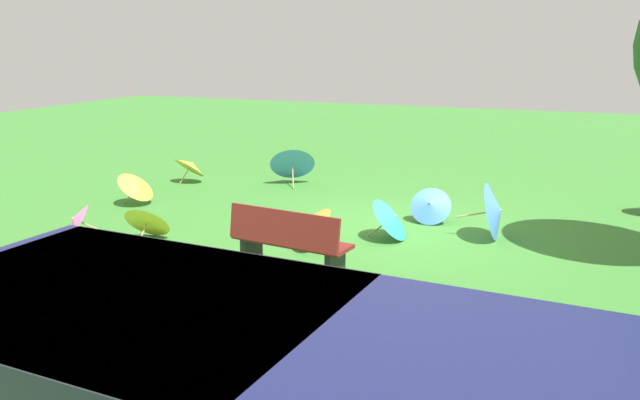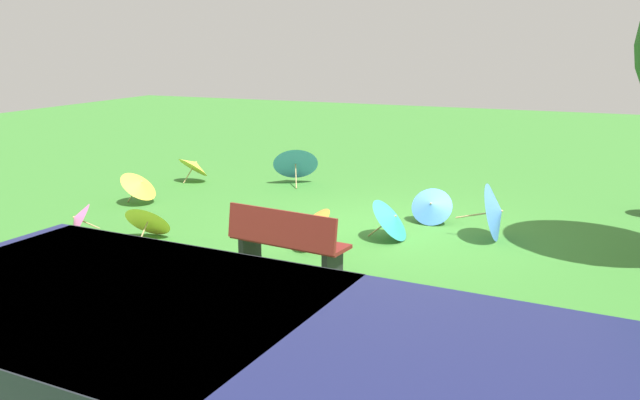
{
  "view_description": "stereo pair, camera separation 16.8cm",
  "coord_description": "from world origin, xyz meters",
  "px_view_note": "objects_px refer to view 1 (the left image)",
  "views": [
    {
      "loc": [
        -2.87,
        10.03,
        2.99
      ],
      "look_at": [
        0.9,
        0.86,
        0.6
      ],
      "focal_mm": 37.72,
      "sensor_mm": 36.0,
      "label": 1
    },
    {
      "loc": [
        -3.03,
        9.96,
        2.99
      ],
      "look_at": [
        0.9,
        0.86,
        0.6
      ],
      "focal_mm": 37.72,
      "sensor_mm": 36.0,
      "label": 2
    }
  ],
  "objects_px": {
    "parasol_blue_1": "(496,211)",
    "parasol_yellow_2": "(137,185)",
    "park_bench": "(289,241)",
    "parasol_yellow_0": "(149,219)",
    "parasol_blue_3": "(430,205)",
    "parasol_teal_0": "(392,218)",
    "parasol_pink_0": "(76,220)",
    "parasol_orange_0": "(309,223)",
    "parasol_yellow_1": "(191,165)",
    "parasol_blue_0": "(292,160)"
  },
  "relations": [
    {
      "from": "parasol_blue_1",
      "to": "parasol_yellow_2",
      "type": "bearing_deg",
      "value": 2.17
    },
    {
      "from": "parasol_teal_0",
      "to": "parasol_blue_3",
      "type": "bearing_deg",
      "value": -106.42
    },
    {
      "from": "parasol_yellow_0",
      "to": "parasol_yellow_1",
      "type": "xyz_separation_m",
      "value": [
        1.69,
        -3.78,
        0.06
      ]
    },
    {
      "from": "park_bench",
      "to": "parasol_teal_0",
      "type": "distance_m",
      "value": 2.23
    },
    {
      "from": "parasol_teal_0",
      "to": "parasol_blue_1",
      "type": "bearing_deg",
      "value": -158.2
    },
    {
      "from": "parasol_yellow_1",
      "to": "park_bench",
      "type": "bearing_deg",
      "value": 134.33
    },
    {
      "from": "parasol_blue_0",
      "to": "parasol_blue_3",
      "type": "distance_m",
      "value": 3.99
    },
    {
      "from": "parasol_yellow_0",
      "to": "parasol_blue_1",
      "type": "distance_m",
      "value": 5.29
    },
    {
      "from": "parasol_orange_0",
      "to": "parasol_blue_3",
      "type": "bearing_deg",
      "value": -123.05
    },
    {
      "from": "parasol_yellow_1",
      "to": "parasol_yellow_2",
      "type": "height_order",
      "value": "parasol_yellow_2"
    },
    {
      "from": "parasol_teal_0",
      "to": "parasol_blue_0",
      "type": "bearing_deg",
      "value": -45.15
    },
    {
      "from": "parasol_blue_0",
      "to": "parasol_blue_3",
      "type": "height_order",
      "value": "parasol_blue_0"
    },
    {
      "from": "parasol_yellow_1",
      "to": "parasol_yellow_2",
      "type": "xyz_separation_m",
      "value": [
        -0.18,
        2.06,
        0.0
      ]
    },
    {
      "from": "parasol_pink_0",
      "to": "parasol_teal_0",
      "type": "bearing_deg",
      "value": -159.03
    },
    {
      "from": "parasol_yellow_0",
      "to": "parasol_teal_0",
      "type": "height_order",
      "value": "parasol_teal_0"
    },
    {
      "from": "parasol_yellow_0",
      "to": "parasol_yellow_1",
      "type": "height_order",
      "value": "parasol_yellow_1"
    },
    {
      "from": "parasol_yellow_0",
      "to": "parasol_yellow_2",
      "type": "xyz_separation_m",
      "value": [
        1.52,
        -1.72,
        0.06
      ]
    },
    {
      "from": "parasol_yellow_2",
      "to": "parasol_blue_3",
      "type": "bearing_deg",
      "value": -171.79
    },
    {
      "from": "parasol_blue_0",
      "to": "park_bench",
      "type": "bearing_deg",
      "value": 114.22
    },
    {
      "from": "parasol_blue_1",
      "to": "parasol_blue_0",
      "type": "bearing_deg",
      "value": -29.13
    },
    {
      "from": "parasol_teal_0",
      "to": "parasol_pink_0",
      "type": "relative_size",
      "value": 1.1
    },
    {
      "from": "park_bench",
      "to": "parasol_blue_1",
      "type": "xyz_separation_m",
      "value": [
        -2.22,
        -2.67,
        -0.02
      ]
    },
    {
      "from": "parasol_yellow_0",
      "to": "parasol_yellow_1",
      "type": "relative_size",
      "value": 0.85
    },
    {
      "from": "parasol_blue_3",
      "to": "parasol_pink_0",
      "type": "xyz_separation_m",
      "value": [
        4.86,
        2.84,
        -0.05
      ]
    },
    {
      "from": "parasol_yellow_2",
      "to": "parasol_teal_0",
      "type": "xyz_separation_m",
      "value": [
        -4.97,
        0.34,
        -0.04
      ]
    },
    {
      "from": "parasol_yellow_1",
      "to": "parasol_yellow_0",
      "type": "bearing_deg",
      "value": 114.15
    },
    {
      "from": "park_bench",
      "to": "parasol_blue_3",
      "type": "height_order",
      "value": "park_bench"
    },
    {
      "from": "parasol_blue_1",
      "to": "parasol_teal_0",
      "type": "relative_size",
      "value": 1.19
    },
    {
      "from": "parasol_yellow_0",
      "to": "parasol_blue_3",
      "type": "height_order",
      "value": "parasol_blue_3"
    },
    {
      "from": "parasol_blue_1",
      "to": "parasol_yellow_2",
      "type": "relative_size",
      "value": 1.26
    },
    {
      "from": "parasol_blue_1",
      "to": "parasol_yellow_0",
      "type": "bearing_deg",
      "value": 21.84
    },
    {
      "from": "park_bench",
      "to": "parasol_yellow_1",
      "type": "bearing_deg",
      "value": -45.67
    },
    {
      "from": "parasol_blue_0",
      "to": "parasol_teal_0",
      "type": "height_order",
      "value": "parasol_blue_0"
    },
    {
      "from": "parasol_blue_3",
      "to": "parasol_blue_1",
      "type": "bearing_deg",
      "value": 155.28
    },
    {
      "from": "parasol_blue_1",
      "to": "parasol_blue_3",
      "type": "height_order",
      "value": "parasol_blue_1"
    },
    {
      "from": "parasol_yellow_0",
      "to": "parasol_blue_1",
      "type": "bearing_deg",
      "value": -158.16
    },
    {
      "from": "parasol_blue_0",
      "to": "parasol_yellow_2",
      "type": "distance_m",
      "value": 3.35
    },
    {
      "from": "park_bench",
      "to": "parasol_blue_0",
      "type": "bearing_deg",
      "value": -65.78
    },
    {
      "from": "parasol_blue_0",
      "to": "parasol_blue_1",
      "type": "xyz_separation_m",
      "value": [
        -4.56,
        2.54,
        -0.05
      ]
    },
    {
      "from": "parasol_pink_0",
      "to": "parasol_blue_0",
      "type": "bearing_deg",
      "value": -106.37
    },
    {
      "from": "park_bench",
      "to": "parasol_blue_1",
      "type": "height_order",
      "value": "park_bench"
    },
    {
      "from": "park_bench",
      "to": "parasol_blue_3",
      "type": "relative_size",
      "value": 2.32
    },
    {
      "from": "parasol_blue_1",
      "to": "parasol_yellow_1",
      "type": "xyz_separation_m",
      "value": [
        6.6,
        -1.81,
        -0.08
      ]
    },
    {
      "from": "parasol_blue_0",
      "to": "parasol_yellow_0",
      "type": "xyz_separation_m",
      "value": [
        0.34,
        4.51,
        -0.18
      ]
    },
    {
      "from": "parasol_orange_0",
      "to": "parasol_pink_0",
      "type": "relative_size",
      "value": 1.38
    },
    {
      "from": "parasol_teal_0",
      "to": "parasol_yellow_1",
      "type": "bearing_deg",
      "value": -24.97
    },
    {
      "from": "parasol_yellow_0",
      "to": "parasol_blue_3",
      "type": "relative_size",
      "value": 1.08
    },
    {
      "from": "parasol_blue_1",
      "to": "parasol_pink_0",
      "type": "bearing_deg",
      "value": 21.17
    },
    {
      "from": "parasol_yellow_2",
      "to": "parasol_blue_3",
      "type": "relative_size",
      "value": 1.0
    },
    {
      "from": "parasol_blue_1",
      "to": "parasol_yellow_2",
      "type": "xyz_separation_m",
      "value": [
        6.42,
        0.24,
        -0.08
      ]
    }
  ]
}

